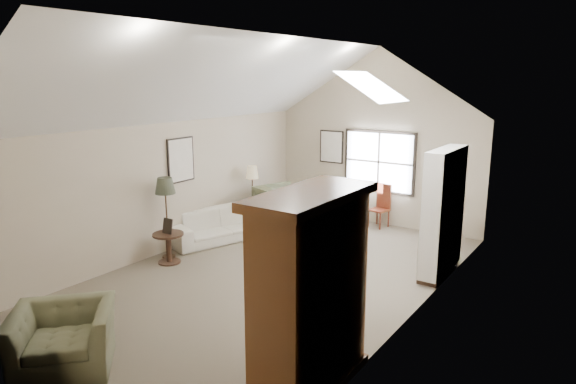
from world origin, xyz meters
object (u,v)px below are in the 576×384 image
Objects in this scene: armoire at (310,293)px; coffee_table at (307,244)px; armchair_near at (63,338)px; side_chair at (379,206)px; side_table at (169,248)px; sofa at (222,224)px; armchair_far at (285,207)px.

armoire reaches higher than coffee_table.
armchair_near is 7.43m from side_chair.
armoire reaches higher than side_table.
sofa is at bearing 93.58° from side_table.
sofa is 3.56m from side_chair.
sofa is 2.01m from coffee_table.
side_chair reaches higher than side_table.
armchair_far is (0.63, 1.38, 0.17)m from sofa.
armchair_far is (-1.03, 6.10, 0.13)m from armchair_near.
armoire is at bearing -57.59° from coffee_table.
coffee_table is (0.34, 4.84, -0.12)m from armchair_near.
armchair_near is 1.98× the size of side_table.
side_table is (-1.57, 3.11, -0.08)m from armchair_near.
sofa is at bearing 63.02° from armchair_near.
armchair_near reaches higher than coffee_table.
armoire is 2.25× the size of side_chair.
armoire is at bearing -23.61° from side_table.
side_chair is (-1.92, 6.10, -0.61)m from armoire.
armchair_near is (1.67, -4.71, 0.03)m from sofa.
side_chair is (2.23, 4.29, 0.21)m from side_table.
sofa is 2.42× the size of coffee_table.
armchair_far is 1.92× the size of side_table.
side_table is at bearing -105.28° from side_chair.
armchair_near is 1.14× the size of side_chair.
coffee_table is at bearing -84.97° from side_chair.
side_chair is at bearing 107.51° from armoire.
side_table is (-0.53, -2.98, -0.21)m from armchair_far.
coffee_table is at bearing 156.95° from armchair_far.
armchair_far reaches higher than side_table.
side_chair is (1.69, 1.30, -0.01)m from armchair_far.
armchair_near is 4.85m from coffee_table.
side_chair reaches higher than armchair_near.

